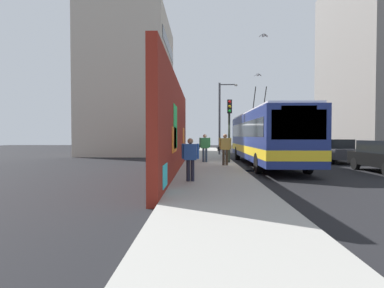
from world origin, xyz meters
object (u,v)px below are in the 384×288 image
(parked_car_silver, at_px, (286,145))
(street_lamp, at_px, (222,113))
(city_bus, at_px, (265,136))
(parked_car_dark_gray, at_px, (334,150))
(pedestrian_near_wall, at_px, (190,156))
(traffic_light, at_px, (229,120))
(pedestrian_midblock, at_px, (205,146))
(pedestrian_at_curb, at_px, (225,147))
(parked_car_red, at_px, (303,147))

(parked_car_silver, bearing_deg, street_lamp, 127.26)
(city_bus, relative_size, parked_car_dark_gray, 2.84)
(pedestrian_near_wall, xyz_separation_m, traffic_light, (7.81, -2.17, 1.74))
(pedestrian_midblock, distance_m, traffic_light, 2.24)
(pedestrian_midblock, bearing_deg, pedestrian_at_curb, -151.55)
(parked_car_silver, bearing_deg, parked_car_red, -180.00)
(traffic_light, bearing_deg, pedestrian_near_wall, 164.46)
(parked_car_silver, xyz_separation_m, street_lamp, (-5.52, 7.26, 2.98))
(pedestrian_midblock, height_order, traffic_light, traffic_light)
(traffic_light, bearing_deg, street_lamp, -0.63)
(parked_car_dark_gray, height_order, traffic_light, traffic_light)
(pedestrian_at_curb, xyz_separation_m, traffic_light, (1.78, -0.41, 1.61))
(pedestrian_midblock, relative_size, street_lamp, 0.28)
(traffic_light, relative_size, street_lamp, 0.62)
(pedestrian_midblock, bearing_deg, city_bus, -98.22)
(parked_car_red, bearing_deg, traffic_light, 138.35)
(pedestrian_at_curb, bearing_deg, street_lamp, -2.92)
(parked_car_red, bearing_deg, city_bus, 148.58)
(parked_car_red, distance_m, traffic_light, 11.23)
(parked_car_red, distance_m, parked_car_silver, 5.31)
(traffic_light, height_order, street_lamp, street_lamp)
(parked_car_red, bearing_deg, pedestrian_midblock, 131.94)
(parked_car_red, distance_m, pedestrian_midblock, 11.95)
(parked_car_silver, distance_m, pedestrian_at_curb, 17.21)
(city_bus, height_order, parked_car_dark_gray, city_bus)
(street_lamp, bearing_deg, pedestrian_at_curb, 177.08)
(parked_car_red, bearing_deg, parked_car_dark_gray, -180.00)
(parked_car_silver, xyz_separation_m, traffic_light, (-13.57, 7.35, 1.97))
(city_bus, bearing_deg, traffic_light, 83.41)
(parked_car_dark_gray, xyz_separation_m, pedestrian_midblock, (-1.78, 8.88, 0.37))
(city_bus, distance_m, street_lamp, 8.78)
(parked_car_silver, bearing_deg, traffic_light, 151.57)
(pedestrian_at_curb, relative_size, street_lamp, 0.28)
(pedestrian_near_wall, xyz_separation_m, pedestrian_at_curb, (6.03, -1.76, 0.13))
(pedestrian_at_curb, height_order, traffic_light, traffic_light)
(parked_car_red, xyz_separation_m, traffic_light, (-8.26, 7.35, 1.97))
(parked_car_dark_gray, distance_m, traffic_light, 7.89)
(pedestrian_at_curb, distance_m, street_lamp, 10.18)
(parked_car_silver, height_order, traffic_light, traffic_light)
(traffic_light, bearing_deg, parked_car_dark_gray, -74.30)
(parked_car_red, distance_m, pedestrian_at_curb, 12.70)
(parked_car_dark_gray, xyz_separation_m, pedestrian_at_curb, (-3.85, 7.76, 0.37))
(city_bus, distance_m, pedestrian_near_wall, 8.74)
(parked_car_dark_gray, bearing_deg, parked_car_silver, 0.00)
(city_bus, height_order, pedestrian_midblock, city_bus)
(traffic_light, bearing_deg, parked_car_silver, -28.43)
(parked_car_red, distance_m, pedestrian_near_wall, 18.68)
(parked_car_red, distance_m, street_lamp, 7.85)
(pedestrian_at_curb, bearing_deg, parked_car_red, -37.70)
(pedestrian_near_wall, distance_m, pedestrian_at_curb, 6.28)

